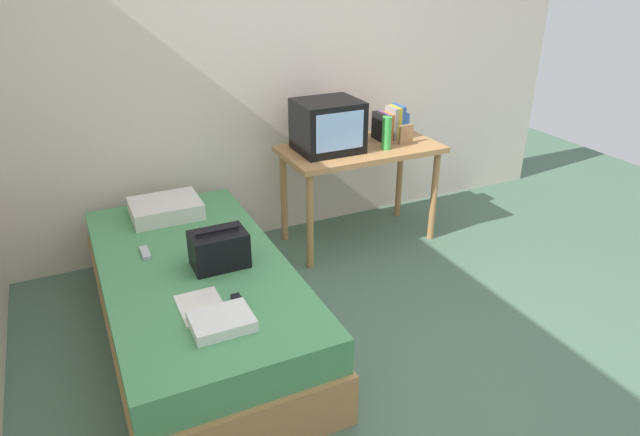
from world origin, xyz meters
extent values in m
plane|color=#4C6B56|center=(0.00, 0.00, 0.00)|extent=(8.00, 8.00, 0.00)
cube|color=beige|center=(0.00, 2.00, 1.30)|extent=(5.20, 0.10, 2.60)
cube|color=#B27F4C|center=(-0.91, 0.84, 0.14)|extent=(1.00, 2.00, 0.29)
cube|color=#4C935B|center=(-0.91, 0.84, 0.39)|extent=(0.97, 1.94, 0.20)
cube|color=#B27F4C|center=(0.52, 1.52, 0.74)|extent=(1.16, 0.60, 0.04)
cylinder|color=#B27F4C|center=(0.00, 1.28, 0.36)|extent=(0.05, 0.05, 0.72)
cylinder|color=#B27F4C|center=(1.04, 1.28, 0.36)|extent=(0.05, 0.05, 0.72)
cylinder|color=#B27F4C|center=(0.00, 1.76, 0.36)|extent=(0.05, 0.05, 0.72)
cylinder|color=#B27F4C|center=(1.04, 1.76, 0.36)|extent=(0.05, 0.05, 0.72)
cube|color=black|center=(0.26, 1.55, 0.94)|extent=(0.44, 0.38, 0.36)
cube|color=#8CB2E0|center=(0.26, 1.36, 0.95)|extent=(0.35, 0.01, 0.26)
cylinder|color=green|center=(0.66, 1.40, 0.88)|extent=(0.07, 0.07, 0.24)
cube|color=black|center=(0.73, 1.61, 0.86)|extent=(0.04, 0.16, 0.20)
cube|color=#7A3D89|center=(0.76, 1.61, 0.86)|extent=(0.03, 0.15, 0.20)
cube|color=#CC7233|center=(0.80, 1.61, 0.86)|extent=(0.03, 0.14, 0.20)
cube|color=gray|center=(0.83, 1.61, 0.88)|extent=(0.03, 0.15, 0.24)
cube|color=gold|center=(0.86, 1.61, 0.88)|extent=(0.03, 0.15, 0.24)
cube|color=#2D5699|center=(0.89, 1.61, 0.88)|extent=(0.03, 0.16, 0.25)
cube|color=#2D5699|center=(0.92, 1.61, 0.85)|extent=(0.03, 0.17, 0.19)
cube|color=#9E754C|center=(0.85, 1.44, 0.83)|extent=(0.11, 0.02, 0.14)
cube|color=silver|center=(-0.92, 1.53, 0.54)|extent=(0.44, 0.35, 0.10)
cube|color=black|center=(-0.78, 0.76, 0.59)|extent=(0.30, 0.20, 0.20)
cylinder|color=black|center=(-0.78, 0.76, 0.70)|extent=(0.24, 0.02, 0.02)
cube|color=white|center=(-0.98, 0.41, 0.49)|extent=(0.21, 0.29, 0.01)
cube|color=black|center=(-0.81, 0.34, 0.50)|extent=(0.04, 0.16, 0.02)
cube|color=#B7B7BC|center=(-1.13, 1.06, 0.50)|extent=(0.04, 0.14, 0.02)
cube|color=white|center=(-0.93, 0.21, 0.51)|extent=(0.28, 0.22, 0.06)
camera|label=1|loc=(-1.43, -1.89, 2.05)|focal=31.49mm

